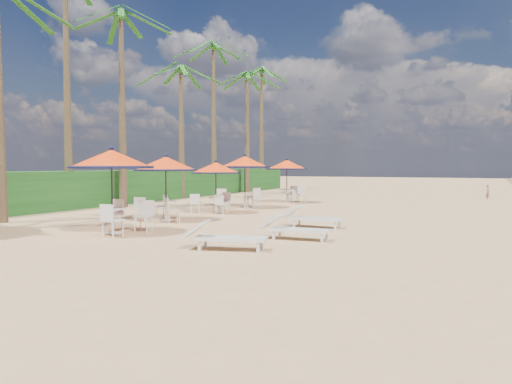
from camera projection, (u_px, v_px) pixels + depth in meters
ground at (253, 245)px, 13.03m from camera, size 160.00×160.00×0.00m
scrub_hedge at (124, 186)px, 28.66m from camera, size 3.00×40.00×1.80m
station_0 at (113, 169)px, 15.18m from camera, size 2.56×2.56×2.67m
station_1 at (165, 172)px, 18.70m from camera, size 2.41×2.41×2.52m
station_2 at (216, 174)px, 21.81m from camera, size 2.23×2.31×2.32m
station_3 at (245, 168)px, 24.42m from camera, size 2.55×2.68×2.66m
station_4 at (288, 170)px, 27.97m from camera, size 2.40×2.40×2.50m
lounger_near at (222, 236)px, 12.20m from camera, size 2.13×1.16×0.73m
lounger_mid at (293, 228)px, 13.93m from camera, size 1.98×0.70×0.70m
lounger_far at (311, 217)px, 16.74m from camera, size 2.02×0.64×0.72m
palm_3 at (121, 26)px, 24.58m from camera, size 5.00×5.00×9.80m
palm_4 at (181, 77)px, 31.26m from camera, size 5.00×5.00×8.39m
palm_5 at (213, 55)px, 35.35m from camera, size 5.00×5.00×10.81m
palm_6 at (247, 83)px, 37.31m from camera, size 5.00×5.00×9.08m
palm_7 at (262, 78)px, 42.92m from camera, size 5.00×5.00×10.50m
person at (488, 192)px, 30.67m from camera, size 0.27×0.37×0.96m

